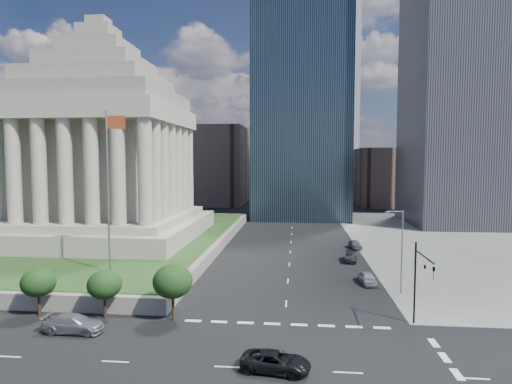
# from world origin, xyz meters

# --- Properties ---
(ground) EXTENTS (500.00, 500.00, 0.00)m
(ground) POSITION_xyz_m (0.00, 100.00, 0.00)
(ground) COLOR black
(ground) RESTS_ON ground
(plaza_terrace) EXTENTS (66.00, 70.00, 1.80)m
(plaza_terrace) POSITION_xyz_m (-45.00, 50.00, 0.90)
(plaza_terrace) COLOR slate
(plaza_terrace) RESTS_ON ground
(plaza_lawn) EXTENTS (64.00, 68.00, 0.10)m
(plaza_lawn) POSITION_xyz_m (-45.00, 50.00, 1.85)
(plaza_lawn) COLOR #233C18
(plaza_lawn) RESTS_ON plaza_terrace
(war_memorial) EXTENTS (34.00, 34.00, 39.00)m
(war_memorial) POSITION_xyz_m (-34.00, 48.00, 21.40)
(war_memorial) COLOR gray
(war_memorial) RESTS_ON plaza_lawn
(flagpole) EXTENTS (2.52, 0.24, 20.00)m
(flagpole) POSITION_xyz_m (-21.83, 24.00, 13.11)
(flagpole) COLOR slate
(flagpole) RESTS_ON plaza_lawn
(midrise_glass) EXTENTS (26.00, 26.00, 60.00)m
(midrise_glass) POSITION_xyz_m (2.00, 95.00, 30.00)
(midrise_glass) COLOR black
(midrise_glass) RESTS_ON ground
(highrise_ne) EXTENTS (26.00, 28.00, 100.00)m
(highrise_ne) POSITION_xyz_m (42.00, 85.00, 50.00)
(highrise_ne) COLOR black
(highrise_ne) RESTS_ON ground
(building_filler_ne) EXTENTS (20.00, 30.00, 20.00)m
(building_filler_ne) POSITION_xyz_m (32.00, 130.00, 10.00)
(building_filler_ne) COLOR #4F4136
(building_filler_ne) RESTS_ON ground
(building_filler_nw) EXTENTS (24.00, 30.00, 28.00)m
(building_filler_nw) POSITION_xyz_m (-30.00, 130.00, 14.00)
(building_filler_nw) COLOR #4F4136
(building_filler_nw) RESTS_ON ground
(traffic_signal_ne) EXTENTS (0.30, 5.74, 8.00)m
(traffic_signal_ne) POSITION_xyz_m (12.50, 13.70, 5.25)
(traffic_signal_ne) COLOR black
(traffic_signal_ne) RESTS_ON ground
(street_lamp_north) EXTENTS (2.13, 0.22, 10.00)m
(street_lamp_north) POSITION_xyz_m (13.33, 25.00, 5.66)
(street_lamp_north) COLOR slate
(street_lamp_north) RESTS_ON ground
(pickup_truck) EXTENTS (3.14, 5.55, 1.46)m
(pickup_truck) POSITION_xyz_m (-0.38, 4.74, 0.73)
(pickup_truck) COLOR black
(pickup_truck) RESTS_ON ground
(suv_grey) EXTENTS (2.33, 5.63, 1.63)m
(suv_grey) POSITION_xyz_m (-19.22, 10.19, 0.81)
(suv_grey) COLOR slate
(suv_grey) RESTS_ON ground
(parked_sedan_near) EXTENTS (4.59, 2.24, 1.51)m
(parked_sedan_near) POSITION_xyz_m (10.17, 28.60, 0.75)
(parked_sedan_near) COLOR #9EA1A7
(parked_sedan_near) RESTS_ON ground
(parked_sedan_mid) EXTENTS (2.44, 4.98, 1.57)m
(parked_sedan_mid) POSITION_xyz_m (9.63, 40.81, 0.79)
(parked_sedan_mid) COLOR black
(parked_sedan_mid) RESTS_ON ground
(parked_sedan_far) EXTENTS (4.67, 2.38, 1.52)m
(parked_sedan_far) POSITION_xyz_m (11.50, 50.82, 0.76)
(parked_sedan_far) COLOR #54565C
(parked_sedan_far) RESTS_ON ground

